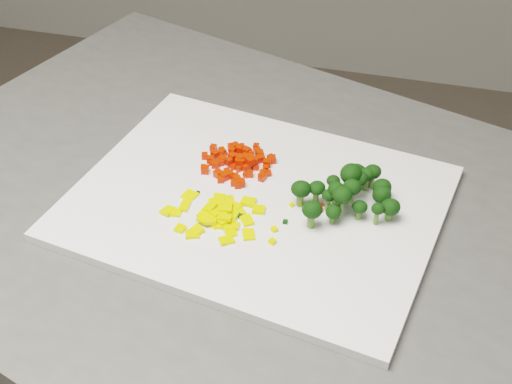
% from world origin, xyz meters
% --- Properties ---
extents(cutting_board, '(0.45, 0.38, 0.01)m').
position_xyz_m(cutting_board, '(-0.09, 0.09, 0.91)').
color(cutting_board, white).
rests_on(cutting_board, counter_block).
extents(carrot_pile, '(0.09, 0.09, 0.03)m').
position_xyz_m(carrot_pile, '(-0.13, 0.15, 0.92)').
color(carrot_pile, red).
rests_on(carrot_pile, cutting_board).
extents(pepper_pile, '(0.10, 0.10, 0.01)m').
position_xyz_m(pepper_pile, '(-0.13, 0.05, 0.92)').
color(pepper_pile, yellow).
rests_on(pepper_pile, cutting_board).
extents(broccoli_pile, '(0.11, 0.11, 0.05)m').
position_xyz_m(broccoli_pile, '(0.01, 0.11, 0.94)').
color(broccoli_pile, black).
rests_on(broccoli_pile, cutting_board).
extents(carrot_cube_0, '(0.01, 0.01, 0.01)m').
position_xyz_m(carrot_cube_0, '(-0.11, 0.16, 0.91)').
color(carrot_cube_0, red).
rests_on(carrot_cube_0, carrot_pile).
extents(carrot_cube_1, '(0.01, 0.01, 0.01)m').
position_xyz_m(carrot_cube_1, '(-0.12, 0.15, 0.92)').
color(carrot_cube_1, red).
rests_on(carrot_cube_1, carrot_pile).
extents(carrot_cube_2, '(0.01, 0.01, 0.01)m').
position_xyz_m(carrot_cube_2, '(-0.10, 0.13, 0.91)').
color(carrot_cube_2, red).
rests_on(carrot_cube_2, carrot_pile).
extents(carrot_cube_3, '(0.01, 0.01, 0.01)m').
position_xyz_m(carrot_cube_3, '(-0.15, 0.12, 0.92)').
color(carrot_cube_3, red).
rests_on(carrot_cube_3, carrot_pile).
extents(carrot_cube_4, '(0.01, 0.01, 0.01)m').
position_xyz_m(carrot_cube_4, '(-0.13, 0.16, 0.91)').
color(carrot_cube_4, red).
rests_on(carrot_cube_4, carrot_pile).
extents(carrot_cube_5, '(0.01, 0.01, 0.01)m').
position_xyz_m(carrot_cube_5, '(-0.11, 0.15, 0.91)').
color(carrot_cube_5, red).
rests_on(carrot_cube_5, carrot_pile).
extents(carrot_cube_6, '(0.01, 0.01, 0.01)m').
position_xyz_m(carrot_cube_6, '(-0.12, 0.12, 0.91)').
color(carrot_cube_6, red).
rests_on(carrot_cube_6, carrot_pile).
extents(carrot_cube_7, '(0.01, 0.01, 0.01)m').
position_xyz_m(carrot_cube_7, '(-0.16, 0.13, 0.92)').
color(carrot_cube_7, red).
rests_on(carrot_cube_7, carrot_pile).
extents(carrot_cube_8, '(0.01, 0.01, 0.01)m').
position_xyz_m(carrot_cube_8, '(-0.15, 0.15, 0.92)').
color(carrot_cube_8, red).
rests_on(carrot_cube_8, carrot_pile).
extents(carrot_cube_9, '(0.01, 0.01, 0.01)m').
position_xyz_m(carrot_cube_9, '(-0.13, 0.18, 0.91)').
color(carrot_cube_9, red).
rests_on(carrot_cube_9, carrot_pile).
extents(carrot_cube_10, '(0.01, 0.01, 0.01)m').
position_xyz_m(carrot_cube_10, '(-0.16, 0.14, 0.91)').
color(carrot_cube_10, red).
rests_on(carrot_cube_10, carrot_pile).
extents(carrot_cube_11, '(0.01, 0.01, 0.01)m').
position_xyz_m(carrot_cube_11, '(-0.12, 0.11, 0.92)').
color(carrot_cube_11, red).
rests_on(carrot_cube_11, carrot_pile).
extents(carrot_cube_12, '(0.01, 0.01, 0.01)m').
position_xyz_m(carrot_cube_12, '(-0.14, 0.18, 0.91)').
color(carrot_cube_12, red).
rests_on(carrot_cube_12, carrot_pile).
extents(carrot_cube_13, '(0.01, 0.01, 0.01)m').
position_xyz_m(carrot_cube_13, '(-0.10, 0.15, 0.91)').
color(carrot_cube_13, red).
rests_on(carrot_cube_13, carrot_pile).
extents(carrot_cube_14, '(0.01, 0.01, 0.01)m').
position_xyz_m(carrot_cube_14, '(-0.13, 0.14, 0.91)').
color(carrot_cube_14, red).
rests_on(carrot_cube_14, carrot_pile).
extents(carrot_cube_15, '(0.01, 0.01, 0.01)m').
position_xyz_m(carrot_cube_15, '(-0.13, 0.17, 0.92)').
color(carrot_cube_15, red).
rests_on(carrot_cube_15, carrot_pile).
extents(carrot_cube_16, '(0.01, 0.01, 0.01)m').
position_xyz_m(carrot_cube_16, '(-0.14, 0.12, 0.92)').
color(carrot_cube_16, red).
rests_on(carrot_cube_16, carrot_pile).
extents(carrot_cube_17, '(0.01, 0.01, 0.01)m').
position_xyz_m(carrot_cube_17, '(-0.09, 0.17, 0.91)').
color(carrot_cube_17, red).
rests_on(carrot_cube_17, carrot_pile).
extents(carrot_cube_18, '(0.01, 0.01, 0.01)m').
position_xyz_m(carrot_cube_18, '(-0.13, 0.17, 0.92)').
color(carrot_cube_18, red).
rests_on(carrot_cube_18, carrot_pile).
extents(carrot_cube_19, '(0.01, 0.01, 0.01)m').
position_xyz_m(carrot_cube_19, '(-0.16, 0.17, 0.91)').
color(carrot_cube_19, red).
rests_on(carrot_cube_19, carrot_pile).
extents(carrot_cube_20, '(0.01, 0.01, 0.01)m').
position_xyz_m(carrot_cube_20, '(-0.09, 0.17, 0.92)').
color(carrot_cube_20, red).
rests_on(carrot_cube_20, carrot_pile).
extents(carrot_cube_21, '(0.01, 0.01, 0.01)m').
position_xyz_m(carrot_cube_21, '(-0.14, 0.16, 0.92)').
color(carrot_cube_21, red).
rests_on(carrot_cube_21, carrot_pile).
extents(carrot_cube_22, '(0.01, 0.01, 0.01)m').
position_xyz_m(carrot_cube_22, '(-0.13, 0.12, 0.92)').
color(carrot_cube_22, red).
rests_on(carrot_cube_22, carrot_pile).
extents(carrot_cube_23, '(0.01, 0.01, 0.01)m').
position_xyz_m(carrot_cube_23, '(-0.14, 0.13, 0.91)').
color(carrot_cube_23, red).
rests_on(carrot_cube_23, carrot_pile).
extents(carrot_cube_24, '(0.01, 0.01, 0.01)m').
position_xyz_m(carrot_cube_24, '(-0.13, 0.15, 0.91)').
color(carrot_cube_24, red).
rests_on(carrot_cube_24, carrot_pile).
extents(carrot_cube_25, '(0.01, 0.01, 0.01)m').
position_xyz_m(carrot_cube_25, '(-0.12, 0.14, 0.92)').
color(carrot_cube_25, red).
rests_on(carrot_cube_25, carrot_pile).
extents(carrot_cube_26, '(0.01, 0.01, 0.01)m').
position_xyz_m(carrot_cube_26, '(-0.10, 0.13, 0.91)').
color(carrot_cube_26, red).
rests_on(carrot_cube_26, carrot_pile).
extents(carrot_cube_27, '(0.01, 0.01, 0.01)m').
position_xyz_m(carrot_cube_27, '(-0.15, 0.14, 0.91)').
color(carrot_cube_27, red).
rests_on(carrot_cube_27, carrot_pile).
extents(carrot_cube_28, '(0.01, 0.01, 0.01)m').
position_xyz_m(carrot_cube_28, '(-0.13, 0.17, 0.91)').
color(carrot_cube_28, red).
rests_on(carrot_cube_28, carrot_pile).
extents(carrot_cube_29, '(0.01, 0.01, 0.01)m').
position_xyz_m(carrot_cube_29, '(-0.11, 0.18, 0.91)').
color(carrot_cube_29, red).
rests_on(carrot_cube_29, carrot_pile).
extents(carrot_cube_30, '(0.01, 0.01, 0.01)m').
position_xyz_m(carrot_cube_30, '(-0.12, 0.15, 0.92)').
color(carrot_cube_30, red).
rests_on(carrot_cube_30, carrot_pile).
extents(carrot_cube_31, '(0.01, 0.01, 0.01)m').
position_xyz_m(carrot_cube_31, '(-0.14, 0.15, 0.91)').
color(carrot_cube_31, red).
rests_on(carrot_cube_31, carrot_pile).
extents(carrot_cube_32, '(0.01, 0.01, 0.01)m').
position_xyz_m(carrot_cube_32, '(-0.12, 0.16, 0.92)').
color(carrot_cube_32, red).
rests_on(carrot_cube_32, carrot_pile).
extents(carrot_cube_33, '(0.01, 0.01, 0.01)m').
position_xyz_m(carrot_cube_33, '(-0.11, 0.14, 0.92)').
color(carrot_cube_33, red).
rests_on(carrot_cube_33, carrot_pile).
extents(carrot_cube_34, '(0.01, 0.01, 0.01)m').
position_xyz_m(carrot_cube_34, '(-0.14, 0.18, 0.91)').
color(carrot_cube_34, red).
rests_on(carrot_cube_34, carrot_pile).
extents(carrot_cube_35, '(0.01, 0.01, 0.01)m').
position_xyz_m(carrot_cube_35, '(-0.11, 0.17, 0.91)').
color(carrot_cube_35, red).
rests_on(carrot_cube_35, carrot_pile).
extents(carrot_cube_36, '(0.01, 0.01, 0.01)m').
position_xyz_m(carrot_cube_36, '(-0.11, 0.13, 0.91)').
color(carrot_cube_36, red).
rests_on(carrot_cube_36, carrot_pile).
extents(carrot_cube_37, '(0.01, 0.01, 0.01)m').
position_xyz_m(carrot_cube_37, '(-0.16, 0.15, 0.91)').
color(carrot_cube_37, red).
rests_on(carrot_cube_37, carrot_pile).
extents(carrot_cube_38, '(0.01, 0.01, 0.01)m').
position_xyz_m(carrot_cube_38, '(-0.14, 0.11, 0.91)').
color(carrot_cube_38, red).
rests_on(carrot_cube_38, carrot_pile).
extents(carrot_cube_39, '(0.01, 0.01, 0.01)m').
position_xyz_m(carrot_cube_39, '(-0.09, 0.14, 0.91)').
color(carrot_cube_39, red).
rests_on(carrot_cube_39, carrot_pile).
extents(carrot_cube_40, '(0.01, 0.01, 0.01)m').
position_xyz_m(carrot_cube_40, '(-0.12, 0.19, 0.91)').
color(carrot_cube_40, red).
rests_on(carrot_cube_40, carrot_pile).
extents(carrot_cube_41, '(0.01, 0.01, 0.01)m').
position_xyz_m(carrot_cube_41, '(-0.13, 0.13, 0.91)').
color(carrot_cube_41, red).
rests_on(carrot_cube_41, carrot_pile).
extents(carrot_cube_42, '(0.01, 0.01, 0.01)m').
position_xyz_m(carrot_cube_42, '(-0.12, 0.11, 0.91)').
color(carrot_cube_42, red).
rests_on(carrot_cube_42, carrot_pile).
extents(carrot_cube_43, '(0.01, 0.01, 0.01)m').
position_xyz_m(carrot_cube_43, '(-0.12, 0.16, 0.92)').
color(carrot_cube_43, red).
rests_on(carrot_cube_43, carrot_pile).
extents(carrot_cube_44, '(0.01, 0.01, 0.01)m').
position_xyz_m(carrot_cube_44, '(-0.13, 0.14, 0.92)').
color(carrot_cube_44, red).
rests_on(carrot_cube_44, carrot_pile).
extents(carrot_cube_45, '(0.01, 0.01, 0.01)m').
position_xyz_m(carrot_cube_45, '(-0.10, 0.16, 0.92)').
color(carrot_cube_45, red).
rests_on(carrot_cube_45, carrot_pile).
extents(carrot_cube_46, '(0.01, 0.01, 0.01)m').
position_xyz_m(carrot_cube_46, '(-0.10, 0.14, 0.91)').
color(carrot_cube_46, red).
rests_on(carrot_cube_46, carrot_pile).
extents(carrot_cube_47, '(0.01, 0.01, 0.01)m').
position_xyz_m(carrot_cube_47, '(-0.15, 0.17, 0.91)').
color(carrot_cube_47, red).
rests_on(carrot_cube_47, carrot_pile).
extents(carrot_cube_48, '(0.01, 0.01, 0.01)m').
position_xyz_m(carrot_cube_48, '(-0.11, 0.16, 0.91)').
color(carrot_cube_48, red).
rests_on(carrot_cube_48, carrot_pile).
extents(carrot_cube_49, '(0.01, 0.01, 0.01)m').
position_xyz_m(carrot_cube_49, '(-0.16, 0.14, 0.91)').
color(carrot_cube_49, red).
rests_on(carrot_cube_49, carrot_pile).
extents(carrot_cube_50, '(0.01, 0.01, 0.01)m').
position_xyz_m(carrot_cube_50, '(-0.13, 0.12, 0.91)').
color(carrot_cube_50, red).
rests_on(carrot_cube_50, carrot_pile).
extents(carrot_cube_51, '(0.01, 0.01, 0.01)m').
position_xyz_m(carrot_cube_51, '(-0.11, 0.16, 0.91)').
color(carrot_cube_51, red).
rests_on(carrot_cube_51, carrot_pile).
extents(carrot_cube_52, '(0.01, 0.01, 0.01)m').
position_xyz_m(carrot_cube_52, '(-0.12, 0.13, 0.91)').
color(carrot_cube_52, red).
rests_on(carrot_cube_52, carrot_pile).
extents(carrot_cube_53, '(0.01, 0.01, 0.01)m').
position_xyz_m(carrot_cube_53, '(-0.15, 0.18, 0.91)').
color(carrot_cube_53, red).
rests_on(carrot_cube_53, carrot_pile).
extents(carrot_cube_54, '(0.01, 0.01, 0.01)m').
position_xyz_m(carrot_cube_54, '(-0.12, 0.11, 0.91)').
color(carrot_cube_54, red).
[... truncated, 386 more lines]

